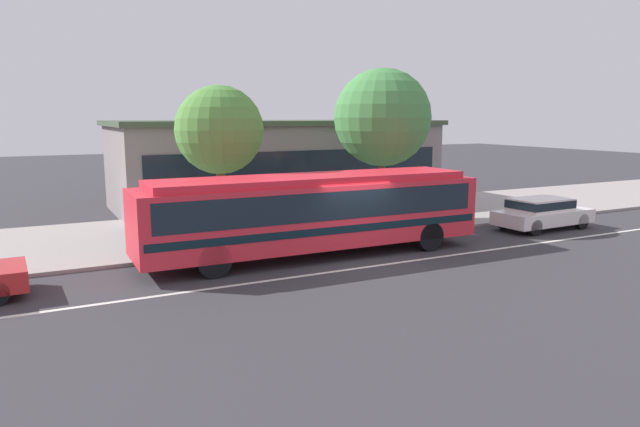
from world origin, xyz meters
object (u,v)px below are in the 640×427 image
sedan_far_ahead (542,212)px  bus_stop_sign (393,191)px  street_tree_near_stop (219,131)px  street_tree_mid_block (383,118)px  pedestrian_waiting_near_sign (144,219)px  transit_bus (313,209)px

sedan_far_ahead → bus_stop_sign: bearing=163.2°
bus_stop_sign → street_tree_near_stop: 6.96m
street_tree_near_stop → street_tree_mid_block: size_ratio=0.87×
pedestrian_waiting_near_sign → street_tree_mid_block: size_ratio=0.27×
street_tree_near_stop → street_tree_mid_block: bearing=-0.4°
transit_bus → street_tree_near_stop: bearing=117.1°
transit_bus → pedestrian_waiting_near_sign: 5.75m
transit_bus → pedestrian_waiting_near_sign: size_ratio=6.59×
sedan_far_ahead → pedestrian_waiting_near_sign: pedestrian_waiting_near_sign is taller
pedestrian_waiting_near_sign → street_tree_near_stop: street_tree_near_stop is taller
street_tree_near_stop → street_tree_mid_block: (7.02, -0.05, 0.45)m
sedan_far_ahead → bus_stop_sign: size_ratio=1.72×
transit_bus → street_tree_near_stop: 4.92m
transit_bus → sedan_far_ahead: (10.38, -0.17, -0.85)m
sedan_far_ahead → bus_stop_sign: (-6.11, 1.84, 0.99)m
pedestrian_waiting_near_sign → bus_stop_sign: size_ratio=0.71×
transit_bus → street_tree_near_stop: size_ratio=2.07×
bus_stop_sign → street_tree_mid_block: (0.82, 2.06, 2.81)m
bus_stop_sign → street_tree_mid_block: 3.58m
transit_bus → street_tree_mid_block: size_ratio=1.80×
sedan_far_ahead → street_tree_near_stop: 13.35m
street_tree_near_stop → bus_stop_sign: bearing=-18.8°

